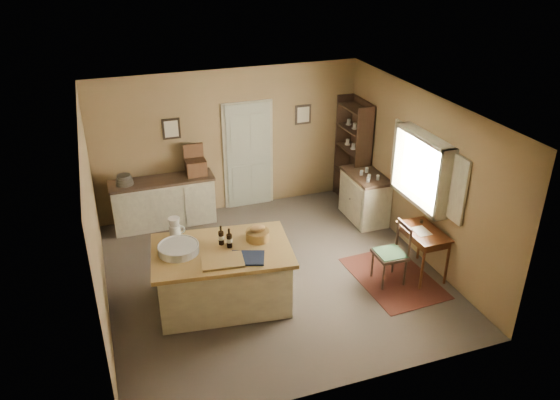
{
  "coord_description": "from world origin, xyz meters",
  "views": [
    {
      "loc": [
        -2.24,
        -6.81,
        4.9
      ],
      "look_at": [
        0.22,
        0.27,
        1.15
      ],
      "focal_mm": 35.0,
      "sensor_mm": 36.0,
      "label": 1
    }
  ],
  "objects_px": {
    "sideboard": "(164,201)",
    "desk_chair": "(390,255)",
    "work_island": "(222,275)",
    "right_cabinet": "(365,196)",
    "shelving_unit": "(355,152)",
    "writing_desk": "(423,236)"
  },
  "relations": [
    {
      "from": "sideboard",
      "to": "desk_chair",
      "type": "bearing_deg",
      "value": -44.95
    },
    {
      "from": "desk_chair",
      "to": "shelving_unit",
      "type": "relative_size",
      "value": 0.47
    },
    {
      "from": "desk_chair",
      "to": "shelving_unit",
      "type": "distance_m",
      "value": 2.9
    },
    {
      "from": "right_cabinet",
      "to": "shelving_unit",
      "type": "distance_m",
      "value": 0.98
    },
    {
      "from": "work_island",
      "to": "right_cabinet",
      "type": "xyz_separation_m",
      "value": [
        3.1,
        1.65,
        -0.02
      ]
    },
    {
      "from": "work_island",
      "to": "sideboard",
      "type": "bearing_deg",
      "value": 106.57
    },
    {
      "from": "work_island",
      "to": "desk_chair",
      "type": "distance_m",
      "value": 2.54
    },
    {
      "from": "desk_chair",
      "to": "right_cabinet",
      "type": "height_order",
      "value": "right_cabinet"
    },
    {
      "from": "work_island",
      "to": "right_cabinet",
      "type": "distance_m",
      "value": 3.51
    },
    {
      "from": "sideboard",
      "to": "shelving_unit",
      "type": "xyz_separation_m",
      "value": [
        3.69,
        -0.2,
        0.54
      ]
    },
    {
      "from": "writing_desk",
      "to": "desk_chair",
      "type": "bearing_deg",
      "value": -176.55
    },
    {
      "from": "sideboard",
      "to": "desk_chair",
      "type": "relative_size",
      "value": 1.92
    },
    {
      "from": "sideboard",
      "to": "right_cabinet",
      "type": "bearing_deg",
      "value": -15.64
    },
    {
      "from": "right_cabinet",
      "to": "shelving_unit",
      "type": "xyz_separation_m",
      "value": [
        0.15,
        0.79,
        0.56
      ]
    },
    {
      "from": "work_island",
      "to": "sideboard",
      "type": "relative_size",
      "value": 1.12
    },
    {
      "from": "desk_chair",
      "to": "sideboard",
      "type": "bearing_deg",
      "value": 135.92
    },
    {
      "from": "desk_chair",
      "to": "right_cabinet",
      "type": "xyz_separation_m",
      "value": [
        0.58,
        1.96,
        -0.02
      ]
    },
    {
      "from": "work_island",
      "to": "right_cabinet",
      "type": "relative_size",
      "value": 1.97
    },
    {
      "from": "writing_desk",
      "to": "desk_chair",
      "type": "height_order",
      "value": "desk_chair"
    },
    {
      "from": "sideboard",
      "to": "work_island",
      "type": "bearing_deg",
      "value": -80.67
    },
    {
      "from": "sideboard",
      "to": "right_cabinet",
      "type": "relative_size",
      "value": 1.76
    },
    {
      "from": "work_island",
      "to": "right_cabinet",
      "type": "bearing_deg",
      "value": 35.29
    }
  ]
}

